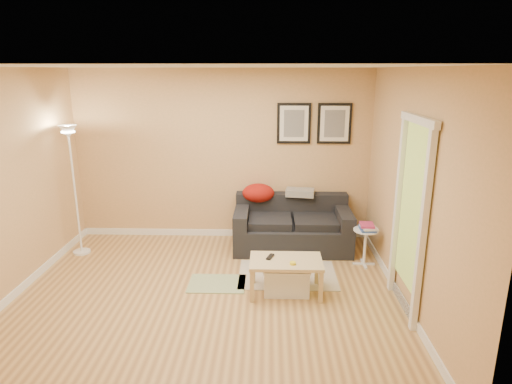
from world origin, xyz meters
TOP-DOWN VIEW (x-y plane):
  - floor at (0.00, 0.00)m, footprint 4.50×4.50m
  - ceiling at (0.00, 0.00)m, footprint 4.50×4.50m
  - wall_back at (0.00, 2.00)m, footprint 4.50×0.00m
  - wall_front at (0.00, -2.00)m, footprint 4.50×0.00m
  - wall_left at (-2.25, 0.00)m, footprint 0.00×4.00m
  - wall_right at (2.25, 0.00)m, footprint 0.00×4.00m
  - baseboard_back at (0.00, 1.99)m, footprint 4.50×0.02m
  - baseboard_left at (-2.24, 0.00)m, footprint 0.02×4.00m
  - baseboard_right at (2.24, 0.00)m, footprint 0.02×4.00m
  - sofa at (1.07, 1.53)m, footprint 1.70×0.90m
  - red_throw at (0.56, 1.80)m, footprint 0.48×0.36m
  - plaid_throw at (1.19, 1.81)m, footprint 0.45×0.32m
  - framed_print_left at (1.08, 1.98)m, footprint 0.50×0.04m
  - framed_print_right at (1.68, 1.98)m, footprint 0.50×0.04m
  - area_rug at (0.97, 0.61)m, footprint 1.25×0.85m
  - green_runner at (0.08, 0.34)m, footprint 0.70×0.50m
  - coffee_table at (0.92, 0.15)m, footprint 0.87×0.55m
  - remote_control at (0.74, 0.21)m, footprint 0.10×0.17m
  - tape_roll at (0.99, 0.03)m, footprint 0.07×0.07m
  - storage_bin at (0.93, 0.18)m, footprint 0.55×0.40m
  - side_table at (2.02, 0.96)m, footprint 0.34×0.34m
  - book_stack at (2.03, 0.95)m, footprint 0.24×0.29m
  - floor_lamp at (-2.00, 1.24)m, footprint 0.24×0.24m
  - doorway at (2.20, -0.15)m, footprint 0.12×1.01m

SIDE VIEW (x-z plane):
  - floor at x=0.00m, z-range 0.00..0.00m
  - area_rug at x=0.97m, z-range 0.00..0.01m
  - green_runner at x=0.08m, z-range 0.00..0.01m
  - baseboard_back at x=0.00m, z-range 0.00..0.10m
  - baseboard_left at x=-2.24m, z-range 0.00..0.10m
  - baseboard_right at x=2.24m, z-range 0.00..0.10m
  - storage_bin at x=0.93m, z-range 0.00..0.34m
  - coffee_table at x=0.92m, z-range 0.00..0.42m
  - side_table at x=2.02m, z-range 0.00..0.51m
  - sofa at x=1.07m, z-range 0.00..0.75m
  - remote_control at x=0.74m, z-range 0.42..0.44m
  - tape_roll at x=0.99m, z-range 0.42..0.45m
  - book_stack at x=2.03m, z-range 0.51..0.60m
  - red_throw at x=0.56m, z-range 0.63..0.91m
  - plaid_throw at x=1.19m, z-range 0.73..0.83m
  - floor_lamp at x=-2.00m, z-range -0.05..1.81m
  - doorway at x=2.20m, z-range -0.04..2.09m
  - wall_back at x=0.00m, z-range -0.95..3.55m
  - wall_front at x=0.00m, z-range -0.95..3.55m
  - wall_left at x=-2.25m, z-range -0.70..3.30m
  - wall_right at x=2.25m, z-range -0.70..3.30m
  - framed_print_left at x=1.08m, z-range 1.50..2.10m
  - framed_print_right at x=1.68m, z-range 1.50..2.10m
  - ceiling at x=0.00m, z-range 2.60..2.60m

